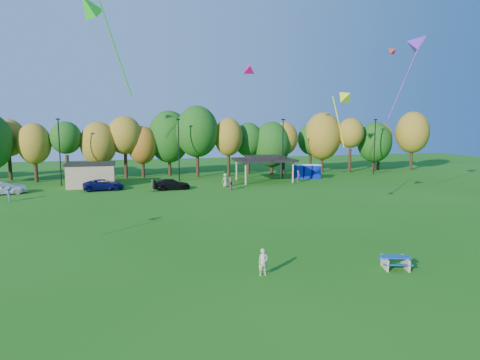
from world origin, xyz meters
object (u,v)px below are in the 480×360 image
object	(u,v)px
car_d	(171,184)
porta_potties	(307,171)
car_c	(104,185)
car_b	(5,188)
kite_flyer	(263,262)
car_a	(5,189)
picnic_table	(395,261)

from	to	relation	value
car_d	porta_potties	bearing A→B (deg)	-79.44
car_c	car_b	bearing A→B (deg)	86.82
kite_flyer	car_a	bearing A→B (deg)	123.79
picnic_table	car_b	xyz separation A→B (m)	(-29.21, 35.13, 0.34)
porta_potties	car_b	distance (m)	41.22
car_a	car_b	xyz separation A→B (m)	(-0.01, 0.26, 0.09)
kite_flyer	car_c	world-z (taller)	kite_flyer
car_a	picnic_table	bearing A→B (deg)	-153.56
kite_flyer	car_b	bearing A→B (deg)	123.61
picnic_table	car_b	distance (m)	45.69
car_b	car_c	size ratio (longest dim) A/B	0.92
car_b	car_c	distance (m)	11.27
car_b	car_c	bearing A→B (deg)	-108.62
kite_flyer	car_a	world-z (taller)	kite_flyer
porta_potties	car_c	xyz separation A→B (m)	(-29.75, -3.95, -0.39)
kite_flyer	car_c	xyz separation A→B (m)	(-10.05, 34.31, -0.07)
picnic_table	car_d	distance (m)	34.86
kite_flyer	car_d	xyz separation A→B (m)	(-1.66, 32.58, -0.09)
kite_flyer	car_b	world-z (taller)	kite_flyer
kite_flyer	car_a	size ratio (longest dim) A/B	0.39
car_b	picnic_table	bearing A→B (deg)	-159.49
porta_potties	picnic_table	xyz separation A→B (m)	(-11.80, -39.19, -0.67)
car_b	car_a	bearing A→B (deg)	163.08
car_b	car_c	world-z (taller)	car_b
car_b	car_d	size ratio (longest dim) A/B	0.98
porta_potties	kite_flyer	distance (m)	43.03
porta_potties	car_c	world-z (taller)	porta_potties
picnic_table	car_a	xyz separation A→B (m)	(-29.20, 34.87, 0.25)
picnic_table	car_c	bearing A→B (deg)	134.75
car_d	picnic_table	bearing A→B (deg)	-168.40
kite_flyer	car_c	distance (m)	35.75
kite_flyer	car_d	distance (m)	32.62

